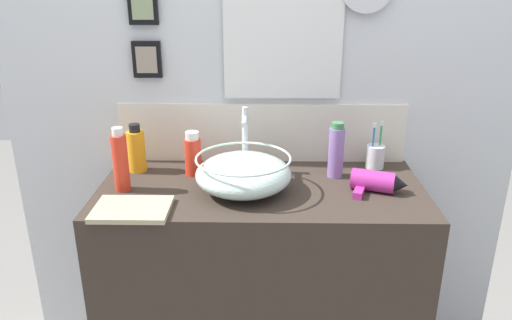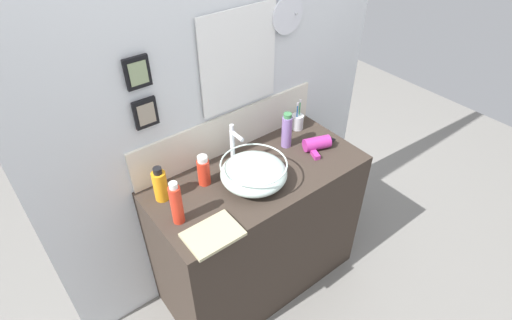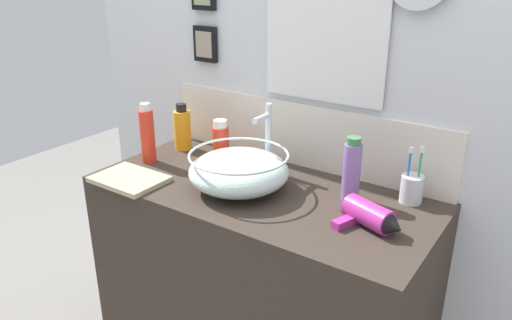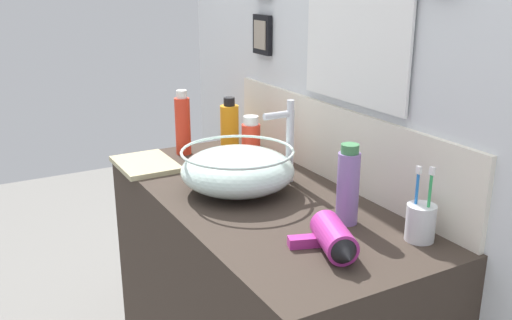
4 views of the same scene
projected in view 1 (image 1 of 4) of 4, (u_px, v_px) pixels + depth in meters
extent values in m
cube|color=#382D26|center=(261.00, 290.00, 1.89)|extent=(1.13, 0.53, 0.86)
cube|color=silver|center=(262.00, 57.00, 1.87)|extent=(1.99, 0.06, 2.52)
cube|color=silver|center=(262.00, 133.00, 1.93)|extent=(1.11, 0.02, 0.23)
cube|color=white|center=(283.00, 31.00, 1.80)|extent=(0.37, 0.01, 0.43)
cube|color=white|center=(283.00, 31.00, 1.79)|extent=(0.43, 0.01, 0.49)
cube|color=black|center=(143.00, 5.00, 1.77)|extent=(0.11, 0.02, 0.13)
cube|color=gray|center=(142.00, 6.00, 1.76)|extent=(0.08, 0.01, 0.10)
cube|color=black|center=(147.00, 59.00, 1.84)|extent=(0.11, 0.02, 0.13)
cube|color=gray|center=(146.00, 60.00, 1.83)|extent=(0.08, 0.01, 0.10)
ellipsoid|color=silver|center=(243.00, 174.00, 1.68)|extent=(0.33, 0.33, 0.12)
torus|color=silver|center=(243.00, 158.00, 1.66)|extent=(0.32, 0.32, 0.01)
torus|color=#B2B7BC|center=(244.00, 190.00, 1.70)|extent=(0.12, 0.12, 0.01)
cylinder|color=silver|center=(245.00, 144.00, 1.83)|extent=(0.02, 0.02, 0.22)
cylinder|color=silver|center=(245.00, 121.00, 1.75)|extent=(0.02, 0.09, 0.02)
cylinder|color=silver|center=(245.00, 111.00, 1.78)|extent=(0.02, 0.02, 0.03)
cylinder|color=#B22D8C|center=(373.00, 181.00, 1.70)|extent=(0.16, 0.12, 0.07)
cone|color=black|center=(401.00, 185.00, 1.67)|extent=(0.06, 0.07, 0.06)
cube|color=#B22D8C|center=(359.00, 191.00, 1.67)|extent=(0.06, 0.09, 0.02)
cylinder|color=silver|center=(375.00, 157.00, 1.89)|extent=(0.07, 0.07, 0.09)
cylinder|color=green|center=(380.00, 146.00, 1.88)|extent=(0.01, 0.01, 0.16)
cube|color=white|center=(382.00, 123.00, 1.85)|extent=(0.01, 0.01, 0.02)
cylinder|color=blue|center=(373.00, 148.00, 1.87)|extent=(0.01, 0.01, 0.16)
cube|color=white|center=(375.00, 125.00, 1.84)|extent=(0.01, 0.01, 0.02)
cylinder|color=red|center=(121.00, 163.00, 1.68)|extent=(0.05, 0.05, 0.20)
cylinder|color=silver|center=(117.00, 132.00, 1.64)|extent=(0.04, 0.04, 0.03)
cylinder|color=#8C6BB2|center=(336.00, 153.00, 1.79)|extent=(0.06, 0.06, 0.18)
cylinder|color=#3F7F4C|center=(338.00, 125.00, 1.76)|extent=(0.04, 0.04, 0.02)
cylinder|color=red|center=(193.00, 157.00, 1.82)|extent=(0.06, 0.06, 0.14)
cylinder|color=silver|center=(192.00, 136.00, 1.79)|extent=(0.05, 0.05, 0.03)
cylinder|color=orange|center=(137.00, 152.00, 1.85)|extent=(0.07, 0.07, 0.15)
cylinder|color=black|center=(134.00, 128.00, 1.82)|extent=(0.04, 0.04, 0.03)
cube|color=tan|center=(132.00, 209.00, 1.56)|extent=(0.24, 0.17, 0.02)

